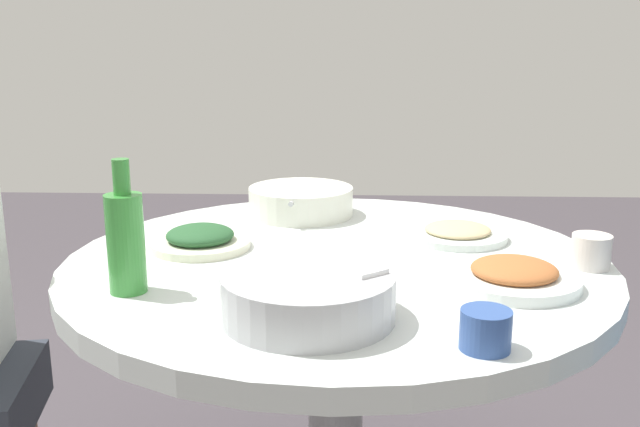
# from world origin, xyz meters

# --- Properties ---
(round_dining_table) EXTENTS (1.11, 1.11, 0.76)m
(round_dining_table) POSITION_xyz_m (0.00, 0.00, 0.64)
(round_dining_table) COLOR #99999E
(round_dining_table) RESTS_ON ground
(rice_bowl) EXTENTS (0.28, 0.28, 0.08)m
(rice_bowl) POSITION_xyz_m (-0.04, -0.32, 0.80)
(rice_bowl) COLOR #B2B5BA
(rice_bowl) RESTS_ON round_dining_table
(soup_bowl) EXTENTS (0.26, 0.29, 0.07)m
(soup_bowl) POSITION_xyz_m (-0.10, 0.36, 0.79)
(soup_bowl) COLOR white
(soup_bowl) RESTS_ON round_dining_table
(dish_noodles) EXTENTS (0.22, 0.22, 0.04)m
(dish_noodles) POSITION_xyz_m (0.27, 0.15, 0.77)
(dish_noodles) COLOR silver
(dish_noodles) RESTS_ON round_dining_table
(dish_stirfry) EXTENTS (0.24, 0.24, 0.05)m
(dish_stirfry) POSITION_xyz_m (0.33, -0.15, 0.77)
(dish_stirfry) COLOR white
(dish_stirfry) RESTS_ON round_dining_table
(dish_greens) EXTENTS (0.22, 0.22, 0.05)m
(dish_greens) POSITION_xyz_m (-0.29, 0.06, 0.78)
(dish_greens) COLOR #E8E8CB
(dish_greens) RESTS_ON round_dining_table
(green_bottle) EXTENTS (0.07, 0.07, 0.24)m
(green_bottle) POSITION_xyz_m (-0.37, -0.21, 0.85)
(green_bottle) COLOR #388F39
(green_bottle) RESTS_ON round_dining_table
(tea_cup_near) EXTENTS (0.08, 0.08, 0.06)m
(tea_cup_near) POSITION_xyz_m (0.22, -0.43, 0.79)
(tea_cup_near) COLOR #315094
(tea_cup_near) RESTS_ON round_dining_table
(tea_cup_far) EXTENTS (0.08, 0.08, 0.07)m
(tea_cup_far) POSITION_xyz_m (0.50, -0.04, 0.79)
(tea_cup_far) COLOR silver
(tea_cup_far) RESTS_ON round_dining_table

